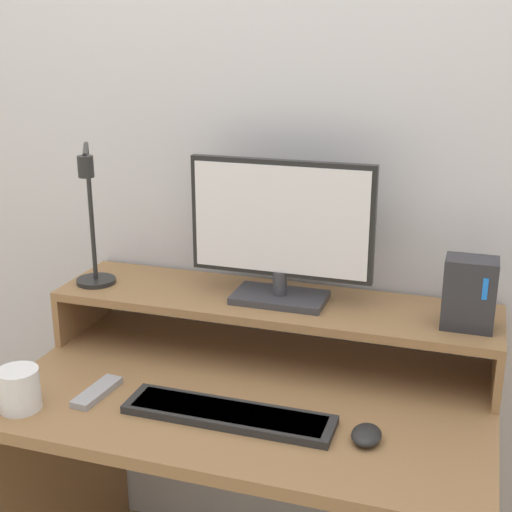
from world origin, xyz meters
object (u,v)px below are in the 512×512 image
object	(u,v)px
mouse	(366,435)
remote_control	(97,392)
router_dock	(469,293)
mug	(19,389)
monitor	(281,230)
desk_lamp	(92,231)
keyboard	(230,414)

from	to	relation	value
mouse	remote_control	world-z (taller)	mouse
router_dock	remote_control	xyz separation A→B (m)	(-0.80, -0.30, -0.23)
remote_control	mug	xyz separation A→B (m)	(-0.13, -0.11, 0.04)
monitor	remote_control	world-z (taller)	monitor
desk_lamp	router_dock	size ratio (longest dim) A/B	2.29
monitor	mug	xyz separation A→B (m)	(-0.48, -0.43, -0.29)
mouse	monitor	bearing A→B (deg)	130.95
monitor	desk_lamp	distance (m)	0.49
mouse	mug	size ratio (longest dim) A/B	0.89
keyboard	mouse	size ratio (longest dim) A/B	5.50
remote_control	mug	bearing A→B (deg)	-141.41
router_dock	mug	bearing A→B (deg)	-156.44
mug	monitor	bearing A→B (deg)	42.16
desk_lamp	remote_control	world-z (taller)	desk_lamp
desk_lamp	remote_control	size ratio (longest dim) A/B	2.52
monitor	desk_lamp	size ratio (longest dim) A/B	1.21
keyboard	mug	world-z (taller)	mug
keyboard	remote_control	world-z (taller)	keyboard
remote_control	monitor	bearing A→B (deg)	43.42
desk_lamp	monitor	bearing A→B (deg)	8.69
monitor	mouse	world-z (taller)	monitor
router_dock	mug	distance (m)	1.04
mug	router_dock	bearing A→B (deg)	23.56
monitor	mug	size ratio (longest dim) A/B	4.83
router_dock	mouse	xyz separation A→B (m)	(-0.17, -0.30, -0.22)
remote_control	mug	distance (m)	0.17
mug	keyboard	bearing A→B (deg)	12.73
keyboard	mug	distance (m)	0.47
router_dock	keyboard	bearing A→B (deg)	-147.31
router_dock	mouse	world-z (taller)	router_dock
mouse	desk_lamp	bearing A→B (deg)	161.83
router_dock	mouse	size ratio (longest dim) A/B	1.96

